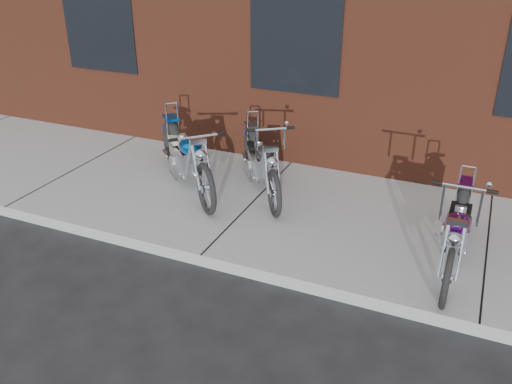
% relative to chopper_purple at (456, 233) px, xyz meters
% --- Properties ---
extents(ground, '(120.00, 120.00, 0.00)m').
position_rel_chopper_purple_xyz_m(ground, '(-2.64, -0.98, -0.54)').
color(ground, '#2E2E30').
rests_on(ground, ground).
extents(sidewalk, '(22.00, 3.00, 0.15)m').
position_rel_chopper_purple_xyz_m(sidewalk, '(-2.64, 0.52, -0.46)').
color(sidewalk, '#A2A2A2').
rests_on(sidewalk, ground).
extents(chopper_purple, '(0.52, 2.14, 1.20)m').
position_rel_chopper_purple_xyz_m(chopper_purple, '(0.00, 0.00, 0.00)').
color(chopper_purple, black).
rests_on(chopper_purple, sidewalk).
extents(chopper_blue, '(1.82, 1.76, 1.05)m').
position_rel_chopper_purple_xyz_m(chopper_blue, '(-3.72, 0.59, 0.05)').
color(chopper_blue, black).
rests_on(chopper_blue, sidewalk).
extents(chopper_third, '(1.34, 1.86, 1.12)m').
position_rel_chopper_purple_xyz_m(chopper_third, '(-2.70, 0.93, 0.01)').
color(chopper_third, black).
rests_on(chopper_third, sidewalk).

